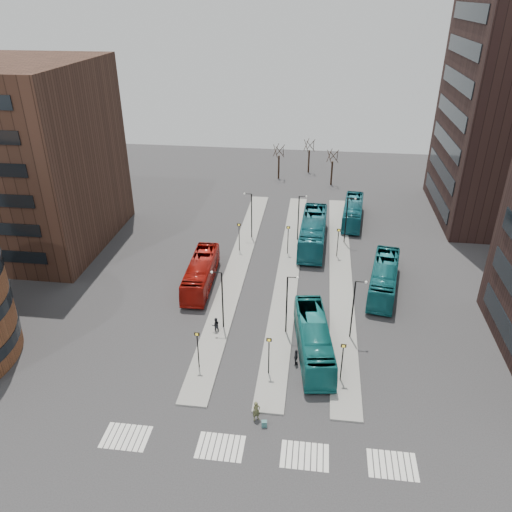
# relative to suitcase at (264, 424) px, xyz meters

# --- Properties ---
(ground) EXTENTS (160.00, 160.00, 0.00)m
(ground) POSITION_rel_suitcase_xyz_m (-1.88, -6.29, -0.25)
(ground) COLOR #2A2A2D
(ground) RESTS_ON ground
(island_left) EXTENTS (2.50, 45.00, 0.15)m
(island_left) POSITION_rel_suitcase_xyz_m (-5.88, 23.71, -0.18)
(island_left) COLOR gray
(island_left) RESTS_ON ground
(island_mid) EXTENTS (2.50, 45.00, 0.15)m
(island_mid) POSITION_rel_suitcase_xyz_m (0.12, 23.71, -0.18)
(island_mid) COLOR gray
(island_mid) RESTS_ON ground
(island_right) EXTENTS (2.50, 45.00, 0.15)m
(island_right) POSITION_rel_suitcase_xyz_m (6.12, 23.71, -0.18)
(island_right) COLOR gray
(island_right) RESTS_ON ground
(suitcase) EXTENTS (0.45, 0.38, 0.51)m
(suitcase) POSITION_rel_suitcase_xyz_m (0.00, 0.00, 0.00)
(suitcase) COLOR navy
(suitcase) RESTS_ON ground
(red_bus) EXTENTS (2.88, 10.70, 2.96)m
(red_bus) POSITION_rel_suitcase_xyz_m (-9.20, 19.35, 1.23)
(red_bus) COLOR #9D130C
(red_bus) RESTS_ON ground
(teal_bus_a) EXTENTS (4.09, 11.29, 3.07)m
(teal_bus_a) POSITION_rel_suitcase_xyz_m (3.34, 9.02, 1.28)
(teal_bus_a) COLOR #156B6B
(teal_bus_a) RESTS_ON ground
(teal_bus_b) EXTENTS (3.42, 12.91, 3.57)m
(teal_bus_b) POSITION_rel_suitcase_xyz_m (2.67, 30.83, 1.53)
(teal_bus_b) COLOR #155F6C
(teal_bus_b) RESTS_ON ground
(teal_bus_c) EXTENTS (4.41, 11.32, 3.08)m
(teal_bus_c) POSITION_rel_suitcase_xyz_m (10.55, 20.71, 1.28)
(teal_bus_c) COLOR #15636A
(teal_bus_c) RESTS_ON ground
(teal_bus_d) EXTENTS (3.42, 10.68, 2.92)m
(teal_bus_d) POSITION_rel_suitcase_xyz_m (8.02, 38.82, 1.21)
(teal_bus_d) COLOR #166271
(teal_bus_d) RESTS_ON ground
(traveller) EXTENTS (0.73, 0.64, 1.68)m
(traveller) POSITION_rel_suitcase_xyz_m (-0.67, 0.61, 0.58)
(traveller) COLOR brown
(traveller) RESTS_ON ground
(commuter_a) EXTENTS (0.92, 0.82, 1.55)m
(commuter_a) POSITION_rel_suitcase_xyz_m (-5.89, 11.02, 0.52)
(commuter_a) COLOR black
(commuter_a) RESTS_ON ground
(commuter_b) EXTENTS (0.45, 0.92, 1.51)m
(commuter_b) POSITION_rel_suitcase_xyz_m (1.92, 7.36, 0.50)
(commuter_b) COLOR black
(commuter_b) RESTS_ON ground
(commuter_c) EXTENTS (0.89, 1.10, 1.49)m
(commuter_c) POSITION_rel_suitcase_xyz_m (1.83, 12.67, 0.49)
(commuter_c) COLOR black
(commuter_c) RESTS_ON ground
(crosswalk_stripes) EXTENTS (22.35, 2.40, 0.01)m
(crosswalk_stripes) POSITION_rel_suitcase_xyz_m (-0.13, -2.29, -0.25)
(crosswalk_stripes) COLOR silver
(crosswalk_stripes) RESTS_ON ground
(sign_poles) EXTENTS (12.45, 22.12, 3.65)m
(sign_poles) POSITION_rel_suitcase_xyz_m (-0.28, 16.71, 2.15)
(sign_poles) COLOR black
(sign_poles) RESTS_ON ground
(lamp_posts) EXTENTS (14.04, 20.24, 6.12)m
(lamp_posts) POSITION_rel_suitcase_xyz_m (0.75, 21.71, 3.32)
(lamp_posts) COLOR black
(lamp_posts) RESTS_ON ground
(bare_trees) EXTENTS (10.97, 8.14, 5.90)m
(bare_trees) POSITION_rel_suitcase_xyz_m (0.78, 56.37, 2.47)
(bare_trees) COLOR black
(bare_trees) RESTS_ON ground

